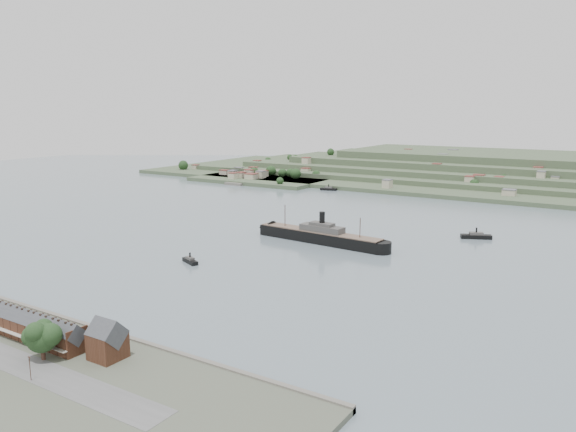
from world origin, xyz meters
The scene contains 9 objects.
ground centered at (0.00, 0.00, 0.00)m, with size 1400.00×1400.00×0.00m, color slate.
terrace_row centered at (-10.00, -168.02, 6.84)m, with size 55.60×9.80×11.07m.
gabled_building centered at (27.50, -164.00, 8.19)m, with size 10.40×10.18×14.09m.
far_peninsula centered at (27.91, 393.10, 11.88)m, with size 760.00×309.00×30.00m.
steamship centered at (1.04, 22.19, 4.38)m, with size 98.91×19.30×23.72m.
tugboat centered at (-32.86, -57.39, 1.45)m, with size 13.55×8.45×5.95m.
ferry_west centered at (-99.14, 225.00, 1.53)m, with size 17.57×9.21×6.35m.
ferry_east centered at (84.02, 85.57, 1.74)m, with size 19.80×12.68×7.23m.
fig_tree centered at (10.80, -176.54, 10.48)m, with size 12.45×10.79×13.90m.
Camera 1 is at (170.15, -278.37, 83.42)m, focal length 35.00 mm.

